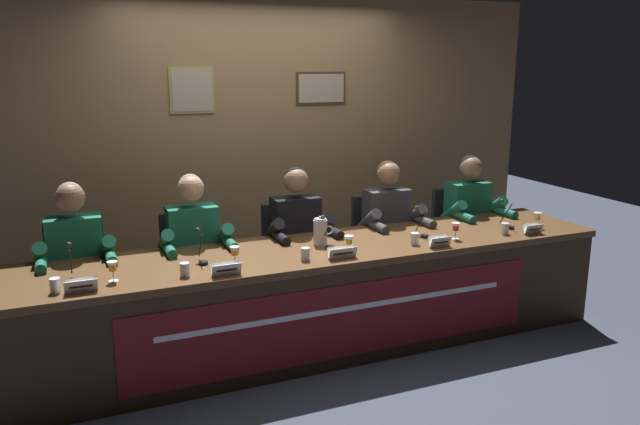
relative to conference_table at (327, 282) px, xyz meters
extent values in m
plane|color=#383D4C|center=(0.00, 0.12, -0.52)|extent=(12.00, 12.00, 0.00)
cube|color=#937047|center=(0.00, 1.55, 0.78)|extent=(5.50, 0.12, 2.60)
cube|color=tan|center=(-0.58, 1.49, 1.27)|extent=(0.37, 0.02, 0.38)
cube|color=tan|center=(-0.58, 1.48, 1.27)|extent=(0.33, 0.01, 0.34)
cube|color=#4C3319|center=(0.58, 1.49, 1.27)|extent=(0.48, 0.02, 0.29)
cube|color=tan|center=(0.58, 1.48, 1.27)|extent=(0.44, 0.01, 0.25)
cube|color=brown|center=(0.00, 0.12, 0.20)|extent=(4.30, 0.84, 0.05)
cube|color=#342112|center=(0.00, -0.28, -0.18)|extent=(4.24, 0.04, 0.69)
cube|color=#342112|center=(2.10, 0.12, -0.18)|extent=(0.08, 0.76, 0.69)
cube|color=maroon|center=(-0.01, -0.30, -0.18)|extent=(2.89, 0.01, 0.50)
cube|color=white|center=(-0.01, -0.30, -0.09)|extent=(2.45, 0.00, 0.04)
cylinder|color=black|center=(-1.60, 0.65, -0.51)|extent=(0.44, 0.44, 0.02)
cylinder|color=black|center=(-1.60, 0.65, -0.29)|extent=(0.05, 0.05, 0.42)
cube|color=#232328|center=(-1.60, 0.65, -0.06)|extent=(0.44, 0.44, 0.03)
cube|color=#232328|center=(-1.60, 0.85, 0.17)|extent=(0.40, 0.05, 0.44)
cylinder|color=black|center=(-1.70, 0.30, -0.29)|extent=(0.10, 0.10, 0.48)
cylinder|color=black|center=(-1.50, 0.30, -0.29)|extent=(0.10, 0.10, 0.48)
cylinder|color=black|center=(-1.70, 0.45, 0.00)|extent=(0.13, 0.34, 0.13)
cylinder|color=black|center=(-1.50, 0.45, 0.00)|extent=(0.13, 0.34, 0.13)
cube|color=#196047|center=(-1.60, 0.62, 0.24)|extent=(0.36, 0.20, 0.48)
sphere|color=#8E664C|center=(-1.60, 0.60, 0.62)|extent=(0.19, 0.19, 0.19)
sphere|color=gray|center=(-1.60, 0.61, 0.63)|extent=(0.17, 0.17, 0.17)
cylinder|color=#196047|center=(-1.81, 0.52, 0.26)|extent=(0.09, 0.30, 0.25)
cylinder|color=#196047|center=(-1.39, 0.52, 0.26)|extent=(0.09, 0.30, 0.25)
cylinder|color=#196047|center=(-1.81, 0.36, 0.25)|extent=(0.07, 0.24, 0.07)
cylinder|color=#196047|center=(-1.39, 0.36, 0.25)|extent=(0.07, 0.24, 0.07)
cube|color=white|center=(-1.60, -0.20, 0.26)|extent=(0.18, 0.03, 0.08)
cube|color=white|center=(-1.60, -0.16, 0.26)|extent=(0.18, 0.03, 0.08)
cube|color=black|center=(-1.60, -0.20, 0.26)|extent=(0.12, 0.01, 0.01)
cylinder|color=white|center=(-1.41, -0.06, 0.22)|extent=(0.06, 0.06, 0.00)
cylinder|color=white|center=(-1.41, -0.06, 0.25)|extent=(0.01, 0.01, 0.05)
cone|color=white|center=(-1.41, -0.06, 0.31)|extent=(0.06, 0.06, 0.06)
cylinder|color=orange|center=(-1.41, -0.06, 0.31)|extent=(0.04, 0.04, 0.04)
cylinder|color=silver|center=(-1.73, -0.13, 0.26)|extent=(0.06, 0.06, 0.08)
cylinder|color=silver|center=(-1.73, -0.13, 0.25)|extent=(0.05, 0.05, 0.05)
cylinder|color=black|center=(-1.64, 0.01, 0.23)|extent=(0.06, 0.06, 0.02)
cylinder|color=black|center=(-1.64, 0.07, 0.33)|extent=(0.01, 0.13, 0.18)
sphere|color=#2D2D2D|center=(-1.64, 0.13, 0.42)|extent=(0.03, 0.03, 0.03)
cylinder|color=black|center=(-0.80, 0.65, -0.51)|extent=(0.44, 0.44, 0.02)
cylinder|color=black|center=(-0.80, 0.65, -0.29)|extent=(0.05, 0.05, 0.42)
cube|color=#232328|center=(-0.80, 0.65, -0.06)|extent=(0.44, 0.44, 0.03)
cube|color=#232328|center=(-0.80, 0.85, 0.17)|extent=(0.40, 0.05, 0.44)
cylinder|color=black|center=(-0.90, 0.30, -0.29)|extent=(0.10, 0.10, 0.48)
cylinder|color=black|center=(-0.70, 0.30, -0.29)|extent=(0.10, 0.10, 0.48)
cylinder|color=black|center=(-0.90, 0.45, 0.00)|extent=(0.13, 0.34, 0.13)
cylinder|color=black|center=(-0.70, 0.45, 0.00)|extent=(0.13, 0.34, 0.13)
cube|color=#196047|center=(-0.80, 0.62, 0.24)|extent=(0.36, 0.20, 0.48)
sphere|color=tan|center=(-0.80, 0.60, 0.62)|extent=(0.19, 0.19, 0.19)
sphere|color=gray|center=(-0.80, 0.61, 0.63)|extent=(0.17, 0.17, 0.17)
cylinder|color=#196047|center=(-1.01, 0.52, 0.26)|extent=(0.09, 0.30, 0.25)
cylinder|color=#196047|center=(-0.59, 0.52, 0.26)|extent=(0.09, 0.30, 0.25)
cylinder|color=#196047|center=(-1.01, 0.36, 0.25)|extent=(0.07, 0.24, 0.07)
cylinder|color=#196047|center=(-0.59, 0.36, 0.25)|extent=(0.07, 0.24, 0.07)
cube|color=white|center=(-0.76, -0.23, 0.26)|extent=(0.18, 0.03, 0.08)
cube|color=white|center=(-0.76, -0.20, 0.26)|extent=(0.18, 0.03, 0.08)
cube|color=black|center=(-0.76, -0.24, 0.26)|extent=(0.13, 0.01, 0.01)
cylinder|color=white|center=(-0.66, -0.04, 0.22)|extent=(0.06, 0.06, 0.00)
cylinder|color=white|center=(-0.66, -0.04, 0.25)|extent=(0.01, 0.01, 0.05)
cone|color=white|center=(-0.66, -0.04, 0.31)|extent=(0.06, 0.06, 0.06)
cylinder|color=orange|center=(-0.66, -0.04, 0.31)|extent=(0.04, 0.04, 0.04)
cylinder|color=silver|center=(-1.00, -0.13, 0.26)|extent=(0.06, 0.06, 0.08)
cylinder|color=silver|center=(-1.00, -0.13, 0.25)|extent=(0.05, 0.05, 0.05)
cylinder|color=black|center=(-0.85, 0.05, 0.23)|extent=(0.06, 0.06, 0.02)
cylinder|color=black|center=(-0.85, 0.11, 0.33)|extent=(0.01, 0.13, 0.18)
sphere|color=#2D2D2D|center=(-0.85, 0.18, 0.42)|extent=(0.03, 0.03, 0.03)
cylinder|color=black|center=(0.00, 0.65, -0.51)|extent=(0.44, 0.44, 0.02)
cylinder|color=black|center=(0.00, 0.65, -0.29)|extent=(0.05, 0.05, 0.42)
cube|color=#232328|center=(0.00, 0.65, -0.06)|extent=(0.44, 0.44, 0.03)
cube|color=#232328|center=(0.00, 0.85, 0.17)|extent=(0.40, 0.05, 0.44)
cylinder|color=black|center=(-0.10, 0.30, -0.29)|extent=(0.10, 0.10, 0.48)
cylinder|color=black|center=(0.10, 0.30, -0.29)|extent=(0.10, 0.10, 0.48)
cylinder|color=black|center=(-0.10, 0.45, 0.00)|extent=(0.13, 0.34, 0.13)
cylinder|color=black|center=(0.10, 0.45, 0.00)|extent=(0.13, 0.34, 0.13)
cube|color=black|center=(0.00, 0.62, 0.24)|extent=(0.36, 0.20, 0.48)
sphere|color=#8E664C|center=(0.00, 0.60, 0.62)|extent=(0.19, 0.19, 0.19)
sphere|color=black|center=(0.00, 0.61, 0.63)|extent=(0.17, 0.17, 0.17)
cylinder|color=black|center=(-0.21, 0.52, 0.26)|extent=(0.09, 0.30, 0.25)
cylinder|color=black|center=(0.21, 0.52, 0.26)|extent=(0.09, 0.30, 0.25)
cylinder|color=black|center=(-0.21, 0.36, 0.25)|extent=(0.07, 0.24, 0.07)
cylinder|color=black|center=(0.21, 0.36, 0.25)|extent=(0.07, 0.24, 0.07)
cube|color=white|center=(0.03, -0.20, 0.26)|extent=(0.20, 0.03, 0.08)
cube|color=white|center=(0.03, -0.16, 0.26)|extent=(0.20, 0.03, 0.08)
cube|color=black|center=(0.03, -0.20, 0.26)|extent=(0.14, 0.01, 0.01)
cylinder|color=white|center=(0.12, -0.09, 0.22)|extent=(0.06, 0.06, 0.00)
cylinder|color=white|center=(0.12, -0.09, 0.25)|extent=(0.01, 0.01, 0.05)
cone|color=white|center=(0.12, -0.09, 0.31)|extent=(0.06, 0.06, 0.06)
cylinder|color=orange|center=(0.12, -0.09, 0.31)|extent=(0.04, 0.04, 0.04)
cylinder|color=silver|center=(-0.21, -0.12, 0.26)|extent=(0.06, 0.06, 0.08)
cylinder|color=silver|center=(-0.21, -0.12, 0.25)|extent=(0.05, 0.05, 0.05)
cylinder|color=black|center=(0.04, 0.05, 0.23)|extent=(0.06, 0.06, 0.02)
cylinder|color=black|center=(0.04, 0.11, 0.33)|extent=(0.01, 0.13, 0.18)
sphere|color=#2D2D2D|center=(0.04, 0.17, 0.42)|extent=(0.03, 0.03, 0.03)
cylinder|color=black|center=(0.80, 0.65, -0.51)|extent=(0.44, 0.44, 0.02)
cylinder|color=black|center=(0.80, 0.65, -0.29)|extent=(0.05, 0.05, 0.42)
cube|color=#232328|center=(0.80, 0.65, -0.06)|extent=(0.44, 0.44, 0.03)
cube|color=#232328|center=(0.80, 0.85, 0.17)|extent=(0.40, 0.05, 0.44)
cylinder|color=black|center=(0.70, 0.30, -0.29)|extent=(0.10, 0.10, 0.48)
cylinder|color=black|center=(0.90, 0.30, -0.29)|extent=(0.10, 0.10, 0.48)
cylinder|color=black|center=(0.70, 0.45, 0.00)|extent=(0.13, 0.34, 0.13)
cylinder|color=black|center=(0.90, 0.45, 0.00)|extent=(0.13, 0.34, 0.13)
cube|color=#38383D|center=(0.80, 0.62, 0.24)|extent=(0.36, 0.20, 0.48)
sphere|color=#8E664C|center=(0.80, 0.60, 0.62)|extent=(0.19, 0.19, 0.19)
sphere|color=#331E0F|center=(0.80, 0.61, 0.63)|extent=(0.17, 0.17, 0.17)
cylinder|color=#38383D|center=(0.59, 0.52, 0.26)|extent=(0.09, 0.30, 0.25)
cylinder|color=#38383D|center=(1.01, 0.52, 0.26)|extent=(0.09, 0.30, 0.25)
cylinder|color=#38383D|center=(0.59, 0.36, 0.25)|extent=(0.07, 0.24, 0.07)
cylinder|color=#38383D|center=(1.01, 0.36, 0.25)|extent=(0.07, 0.24, 0.07)
cube|color=white|center=(0.78, -0.22, 0.26)|extent=(0.16, 0.03, 0.08)
cube|color=white|center=(0.78, -0.19, 0.26)|extent=(0.16, 0.03, 0.08)
cube|color=black|center=(0.78, -0.23, 0.26)|extent=(0.11, 0.01, 0.01)
cylinder|color=white|center=(1.00, -0.08, 0.22)|extent=(0.06, 0.06, 0.00)
cylinder|color=white|center=(1.00, -0.08, 0.25)|extent=(0.01, 0.01, 0.05)
cone|color=white|center=(1.00, -0.08, 0.31)|extent=(0.06, 0.06, 0.06)
cylinder|color=#B21E2D|center=(1.00, -0.08, 0.31)|extent=(0.04, 0.04, 0.04)
cylinder|color=silver|center=(0.65, -0.08, 0.26)|extent=(0.06, 0.06, 0.08)
cylinder|color=silver|center=(0.65, -0.08, 0.25)|extent=(0.05, 0.05, 0.05)
cylinder|color=black|center=(0.81, 0.05, 0.23)|extent=(0.06, 0.06, 0.02)
cylinder|color=black|center=(0.81, 0.11, 0.33)|extent=(0.01, 0.13, 0.18)
sphere|color=#2D2D2D|center=(0.81, 0.17, 0.42)|extent=(0.03, 0.03, 0.03)
cylinder|color=black|center=(1.60, 0.65, -0.51)|extent=(0.44, 0.44, 0.02)
cylinder|color=black|center=(1.60, 0.65, -0.29)|extent=(0.05, 0.05, 0.42)
cube|color=#232328|center=(1.60, 0.65, -0.06)|extent=(0.44, 0.44, 0.03)
cube|color=#232328|center=(1.60, 0.85, 0.17)|extent=(0.40, 0.05, 0.44)
cylinder|color=black|center=(1.50, 0.30, -0.29)|extent=(0.10, 0.10, 0.48)
cylinder|color=black|center=(1.70, 0.30, -0.29)|extent=(0.10, 0.10, 0.48)
cylinder|color=black|center=(1.50, 0.45, 0.00)|extent=(0.13, 0.34, 0.13)
cylinder|color=black|center=(1.70, 0.45, 0.00)|extent=(0.13, 0.34, 0.13)
cube|color=#196047|center=(1.60, 0.62, 0.24)|extent=(0.36, 0.20, 0.48)
sphere|color=#8E664C|center=(1.60, 0.60, 0.62)|extent=(0.19, 0.19, 0.19)
sphere|color=black|center=(1.60, 0.61, 0.63)|extent=(0.17, 0.17, 0.17)
cylinder|color=#196047|center=(1.39, 0.52, 0.26)|extent=(0.09, 0.30, 0.25)
cylinder|color=#196047|center=(1.81, 0.52, 0.26)|extent=(0.09, 0.30, 0.25)
cylinder|color=#196047|center=(1.39, 0.36, 0.25)|extent=(0.07, 0.24, 0.07)
cylinder|color=#196047|center=(1.81, 0.36, 0.25)|extent=(0.07, 0.24, 0.07)
cube|color=white|center=(1.62, -0.20, 0.26)|extent=(0.16, 0.03, 0.08)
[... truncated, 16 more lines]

